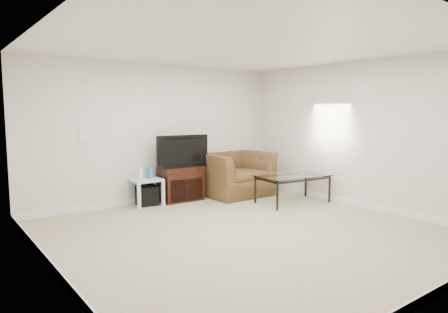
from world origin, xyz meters
TOP-DOWN VIEW (x-y plane):
  - floor at (0.00, 0.00)m, footprint 5.00×5.00m
  - ceiling at (0.00, 0.00)m, footprint 5.00×5.00m
  - wall_back at (0.00, 2.50)m, footprint 5.00×0.02m
  - wall_left at (-2.50, 0.00)m, footprint 0.02×5.00m
  - wall_right at (2.50, 0.00)m, footprint 0.02×5.00m
  - plate_back at (-1.40, 2.49)m, footprint 0.12×0.02m
  - plate_right_switch at (2.49, 1.60)m, footprint 0.02×0.09m
  - plate_right_outlet at (2.49, 1.30)m, footprint 0.02×0.08m
  - tv_stand at (0.28, 2.28)m, footprint 0.78×0.56m
  - dvd_player at (0.28, 2.24)m, footprint 0.40×0.29m
  - television at (0.28, 2.25)m, footprint 0.96×0.25m
  - side_table at (-0.41, 2.28)m, footprint 0.51×0.51m
  - subwoofer at (-0.38, 2.30)m, footprint 0.38×0.38m
  - game_console at (-0.53, 2.26)m, footprint 0.06×0.16m
  - game_case at (-0.35, 2.26)m, footprint 0.07×0.14m
  - recliner at (1.39, 2.05)m, footprint 1.30×0.85m
  - coffee_table at (1.80, 0.87)m, footprint 1.35×0.86m
  - remote at (2.05, 0.86)m, footprint 0.21×0.10m

SIDE VIEW (x-z plane):
  - floor at x=0.00m, z-range 0.00..0.00m
  - subwoofer at x=-0.38m, z-range 0.00..0.34m
  - side_table at x=-0.41m, z-range 0.00..0.48m
  - coffee_table at x=1.80m, z-range 0.00..0.50m
  - plate_right_outlet at x=2.49m, z-range 0.24..0.36m
  - tv_stand at x=0.28m, z-range 0.00..0.64m
  - remote at x=2.05m, z-range 0.50..0.53m
  - dvd_player at x=0.28m, z-range 0.50..0.56m
  - recliner at x=1.39m, z-range 0.00..1.13m
  - game_case at x=-0.35m, z-range 0.48..0.67m
  - game_console at x=-0.53m, z-range 0.48..0.70m
  - television at x=0.28m, z-range 0.64..1.22m
  - wall_back at x=0.00m, z-range 0.00..2.50m
  - wall_left at x=-2.50m, z-range 0.00..2.50m
  - wall_right at x=2.50m, z-range 0.00..2.50m
  - plate_back at x=-1.40m, z-range 1.19..1.31m
  - plate_right_switch at x=2.49m, z-range 1.19..1.31m
  - ceiling at x=0.00m, z-range 2.50..2.50m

